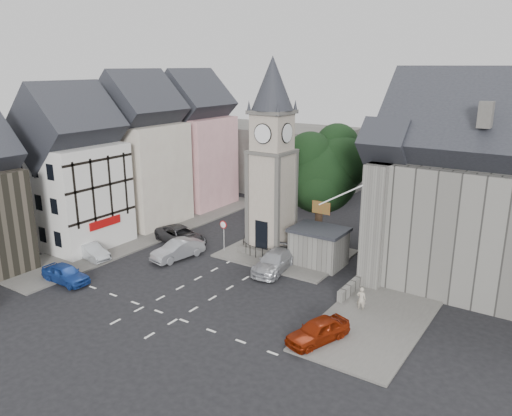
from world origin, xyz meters
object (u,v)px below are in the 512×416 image
Objects in this scene: clock_tower at (272,158)px; stone_shelter at (319,246)px; car_east_red at (318,331)px; pedestrian at (361,299)px; car_west_blue at (66,274)px.

clock_tower is 8.15m from stone_shelter.
car_east_red is 2.47× the size of pedestrian.
car_west_blue is at bearing -135.90° from stone_shelter.
stone_shelter is 8.11m from pedestrian.
car_east_red is at bearing -63.14° from stone_shelter.
car_east_red reaches higher than car_west_blue.
car_east_red is (10.12, -10.99, -7.42)m from clock_tower.
clock_tower is 18.28m from car_west_blue.
car_east_red is (19.25, 3.00, 0.00)m from car_west_blue.
stone_shelter is 1.04× the size of car_east_red.
clock_tower reaches higher than pedestrian.
stone_shelter is at bearing -51.97° from pedestrian.
car_west_blue is 1.00× the size of car_east_red.
car_east_red is at bearing 74.01° from pedestrian.
pedestrian is at bearing 103.03° from car_east_red.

